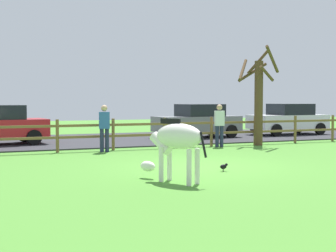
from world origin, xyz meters
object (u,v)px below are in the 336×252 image
Objects in this scene: crow_on_grass at (224,166)px; parked_car_grey at (198,121)px; zebra at (176,141)px; bare_tree at (258,96)px; visitor_right_of_tree at (219,123)px; visitor_left_of_tree at (104,126)px; parked_car_white at (288,119)px.

parked_car_grey reaches higher than crow_on_grass.
crow_on_grass is (1.79, 1.06, -0.80)m from zebra.
bare_tree is 2.39× the size of visitor_right_of_tree.
zebra is 6.69m from visitor_left_of_tree.
bare_tree reaches higher than visitor_right_of_tree.
crow_on_grass is at bearing -117.63° from visitor_right_of_tree.
bare_tree is 18.20× the size of crow_on_grass.
visitor_left_of_tree reaches higher than zebra.
crow_on_grass is 10.51m from parked_car_grey.
parked_car_grey is 2.52× the size of visitor_left_of_tree.
zebra is (-6.58, -6.85, -1.04)m from bare_tree.
parked_car_white is 11.52m from visitor_left_of_tree.
crow_on_grass is at bearing -74.25° from visitor_left_of_tree.
zebra is at bearing -91.75° from visitor_left_of_tree.
parked_car_grey is at bearing 75.60° from visitor_right_of_tree.
bare_tree reaches higher than crow_on_grass.
visitor_right_of_tree is at bearing -146.90° from parked_car_white.
zebra reaches higher than crow_on_grass.
bare_tree is 6.47m from visitor_left_of_tree.
visitor_left_of_tree reaches higher than parked_car_grey.
parked_car_white is 2.47× the size of visitor_right_of_tree.
parked_car_grey is 5.16m from parked_car_white.
visitor_right_of_tree is (-1.80, -0.08, -1.06)m from bare_tree.
parked_car_grey reaches higher than zebra.
visitor_right_of_tree reaches higher than crow_on_grass.
crow_on_grass is 0.05× the size of parked_car_white.
visitor_right_of_tree is (-6.18, -4.03, 0.06)m from parked_car_white.
crow_on_grass is (-4.79, -5.79, -1.84)m from bare_tree.
zebra is at bearing -133.87° from bare_tree.
crow_on_grass is at bearing 30.50° from zebra.
parked_car_white is at bearing 42.04° from bare_tree.
bare_tree is at bearing -137.96° from parked_car_white.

